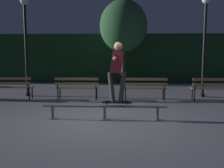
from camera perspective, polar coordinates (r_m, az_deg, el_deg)
The scene contains 12 objects.
ground_plane at distance 6.87m, azimuth -1.67°, elevation -8.00°, with size 90.00×90.00×0.00m, color slate.
hedge_backdrop at distance 15.41m, azimuth 0.64°, elevation 5.64°, with size 24.00×1.20×2.78m, color #193D1E.
grind_rail at distance 6.91m, azimuth -1.61°, elevation -5.44°, with size 3.26×0.18×0.38m.
skateboard at distance 6.86m, azimuth 1.06°, elevation -4.09°, with size 0.79×0.24×0.09m.
skateboarder at distance 6.74m, azimuth 1.10°, elevation 3.74°, with size 0.62×1.41×1.56m.
park_bench_leftmost at distance 10.43m, azimuth -21.17°, elevation -0.26°, with size 1.60×0.42×0.88m.
park_bench_left_center at distance 9.71m, azimuth -7.60°, elevation -0.36°, with size 1.60×0.42×0.88m.
park_bench_right_center at distance 9.60m, azimuth 7.18°, elevation -0.44°, with size 1.60×0.42×0.88m.
park_bench_rightmost at distance 10.11m, azimuth 21.36°, elevation -0.49°, with size 1.60×0.42×0.88m.
tree_behind_benches at distance 13.83m, azimuth 2.51°, elevation 12.50°, with size 2.45×2.45×4.45m.
lamp_post_left at distance 11.01m, azimuth -18.34°, elevation 10.36°, with size 0.32×0.32×3.90m.
lamp_post_right at distance 10.84m, azimuth 19.58°, elevation 10.37°, with size 0.32×0.32×3.90m.
Camera 1 is at (0.48, -6.61, 1.79)m, focal length 41.91 mm.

